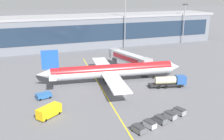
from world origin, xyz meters
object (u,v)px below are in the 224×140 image
lavatory_truck (49,111)px  baggage_cart_1 (150,124)px  baggage_cart_2 (161,120)px  baggage_cart_3 (170,115)px  baggage_cart_4 (180,111)px  pushback_tug (44,95)px  baggage_cart_0 (139,129)px  fuel_tanker (170,81)px  main_airliner (112,71)px

lavatory_truck → baggage_cart_1: size_ratio=2.03×
baggage_cart_2 → baggage_cart_3: size_ratio=1.00×
baggage_cart_1 → baggage_cart_4: same height
pushback_tug → baggage_cart_0: baggage_cart_0 is taller
lavatory_truck → baggage_cart_2: lavatory_truck is taller
pushback_tug → lavatory_truck: size_ratio=0.70×
fuel_tanker → baggage_cart_1: (-16.96, -18.88, -0.96)m
main_airliner → fuel_tanker: 17.63m
lavatory_truck → baggage_cart_1: 22.45m
lavatory_truck → baggage_cart_4: (28.01, -9.43, -0.64)m
main_airliner → baggage_cart_3: bearing=-82.7°
fuel_tanker → baggage_cart_2: size_ratio=3.72×
fuel_tanker → baggage_cart_1: 25.40m
pushback_tug → baggage_cart_3: size_ratio=1.42×
baggage_cart_0 → main_airliner: bearing=79.2°
baggage_cart_0 → baggage_cart_1: size_ratio=1.00×
fuel_tanker → baggage_cart_4: 17.90m
lavatory_truck → baggage_cart_3: lavatory_truck is taller
fuel_tanker → baggage_cart_2: 22.72m
baggage_cart_0 → lavatory_truck: bearing=140.2°
baggage_cart_2 → baggage_cart_0: bearing=-163.1°
baggage_cart_2 → fuel_tanker: bearing=52.2°
baggage_cart_1 → baggage_cart_3: size_ratio=1.00×
lavatory_truck → baggage_cart_1: bearing=-33.0°
fuel_tanker → baggage_cart_4: (-7.78, -16.09, -0.96)m
fuel_tanker → pushback_tug: (-35.58, 4.45, -0.90)m
main_airliner → baggage_cart_3: main_airliner is taller
main_airliner → baggage_cart_0: size_ratio=15.11×
baggage_cart_3 → baggage_cart_0: bearing=-163.1°
pushback_tug → lavatory_truck: lavatory_truck is taller
baggage_cart_0 → baggage_cart_3: (9.19, 2.78, 0.00)m
baggage_cart_0 → pushback_tug: bearing=122.7°
baggage_cart_2 → baggage_cart_3: same height
baggage_cart_0 → baggage_cart_4: bearing=16.9°
pushback_tug → baggage_cart_3: bearing=-41.0°
fuel_tanker → baggage_cart_3: (-10.84, -17.02, -0.96)m
main_airliner → baggage_cart_1: 29.26m
fuel_tanker → baggage_cart_0: size_ratio=3.72×
main_airliner → baggage_cart_0: main_airliner is taller
baggage_cart_2 → baggage_cart_4: bearing=16.9°
baggage_cart_1 → fuel_tanker: bearing=48.1°
fuel_tanker → lavatory_truck: bearing=-169.5°
baggage_cart_3 → baggage_cart_4: size_ratio=1.00×
baggage_cart_0 → baggage_cart_1: (3.06, 0.93, 0.00)m
pushback_tug → baggage_cart_1: (18.61, -23.32, -0.07)m
lavatory_truck → baggage_cart_4: 29.56m
baggage_cart_1 → baggage_cart_3: 6.40m
baggage_cart_0 → baggage_cart_4: size_ratio=1.00×
main_airliner → pushback_tug: (-21.26, -5.67, -2.78)m
fuel_tanker → pushback_tug: fuel_tanker is taller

